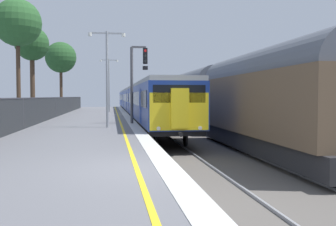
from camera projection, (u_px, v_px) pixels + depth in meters
name	position (u px, v px, depth m)	size (l,w,h in m)	color
ground	(256.00, 189.00, 9.64)	(17.40, 110.00, 1.21)	slate
commuter_train_at_platform	(137.00, 100.00, 46.31)	(2.83, 59.18, 3.81)	navy
freight_train_adjacent_track	(194.00, 97.00, 33.17)	(2.60, 45.69, 4.81)	#232326
signal_gantry	(136.00, 75.00, 24.22)	(1.10, 0.24, 4.85)	#47474C
platform_lamp_mid	(107.00, 70.00, 21.04)	(2.00, 0.20, 5.23)	#93999E
platform_lamp_far	(109.00, 81.00, 42.40)	(2.00, 0.20, 5.78)	#93999E
background_tree_left	(60.00, 58.00, 46.66)	(3.71, 3.71, 8.27)	#473323
background_tree_centre	(32.00, 46.00, 32.75)	(2.86, 2.86, 7.60)	#473323
background_tree_right	(18.00, 25.00, 27.24)	(3.33, 3.33, 8.57)	#473323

